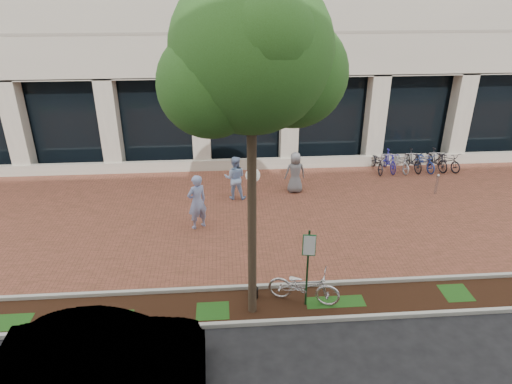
{
  "coord_description": "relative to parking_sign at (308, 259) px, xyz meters",
  "views": [
    {
      "loc": [
        -1.03,
        -15.07,
        8.01
      ],
      "look_at": [
        0.06,
        -0.8,
        1.3
      ],
      "focal_mm": 32.0,
      "sensor_mm": 36.0,
      "label": 1
    }
  ],
  "objects": [
    {
      "name": "pedestrian_right",
      "position": [
        0.8,
        7.21,
        -0.63
      ],
      "size": [
        0.88,
        0.61,
        1.71
      ],
      "primitive_type": "imported",
      "rotation": [
        0.0,
        0.0,
        3.23
      ],
      "color": "slate",
      "rests_on": "ground"
    },
    {
      "name": "street_tree",
      "position": [
        -1.4,
        -0.1,
        4.95
      ],
      "size": [
        4.09,
        3.41,
        8.36
      ],
      "color": "#4A3A2A",
      "rests_on": "ground"
    },
    {
      "name": "curb_plaza_side",
      "position": [
        -1.06,
        0.82,
        -1.42
      ],
      "size": [
        40.0,
        0.12,
        0.12
      ],
      "primitive_type": "cube",
      "color": "#ADAEA4",
      "rests_on": "ground"
    },
    {
      "name": "curb_street_side",
      "position": [
        -1.06,
        -0.68,
        -1.42
      ],
      "size": [
        40.0,
        0.12,
        0.12
      ],
      "primitive_type": "cube",
      "color": "#ADAEA4",
      "rests_on": "ground"
    },
    {
      "name": "bollard",
      "position": [
        6.53,
        6.55,
        -1.03
      ],
      "size": [
        0.12,
        0.12,
        0.88
      ],
      "color": "#B2B2B7",
      "rests_on": "ground"
    },
    {
      "name": "parking_sign",
      "position": [
        0.0,
        0.0,
        0.0
      ],
      "size": [
        0.34,
        0.07,
        2.31
      ],
      "rotation": [
        0.0,
        0.0,
        -0.16
      ],
      "color": "#153C1C",
      "rests_on": "ground"
    },
    {
      "name": "bike_rack_cluster",
      "position": [
        6.55,
        9.15,
        -1.03
      ],
      "size": [
        4.12,
        1.76,
        0.97
      ],
      "rotation": [
        0.0,
        0.0,
        0.08
      ],
      "color": "black",
      "rests_on": "ground"
    },
    {
      "name": "lamppost",
      "position": [
        -1.39,
        0.43,
        0.71
      ],
      "size": [
        0.36,
        0.36,
        3.86
      ],
      "color": "black",
      "rests_on": "ground"
    },
    {
      "name": "pedestrian_mid",
      "position": [
        -1.66,
        6.78,
        -0.59
      ],
      "size": [
        0.95,
        0.78,
        1.77
      ],
      "primitive_type": "imported",
      "rotation": [
        0.0,
        0.0,
        3.01
      ],
      "color": "#96B3E0",
      "rests_on": "ground"
    },
    {
      "name": "ground",
      "position": [
        -1.06,
        5.32,
        -1.48
      ],
      "size": [
        120.0,
        120.0,
        0.0
      ],
      "primitive_type": "plane",
      "color": "black",
      "rests_on": "ground"
    },
    {
      "name": "pedestrian_left",
      "position": [
        -3.05,
        4.5,
        -0.48
      ],
      "size": [
        0.87,
        0.8,
        2.0
      ],
      "primitive_type": "imported",
      "rotation": [
        0.0,
        0.0,
        3.71
      ],
      "color": "#8898CB",
      "rests_on": "ground"
    },
    {
      "name": "locked_bicycle",
      "position": [
        -0.04,
        0.15,
        -0.96
      ],
      "size": [
        2.08,
        1.28,
        1.03
      ],
      "primitive_type": "imported",
      "rotation": [
        0.0,
        0.0,
        1.24
      ],
      "color": "silver",
      "rests_on": "ground"
    },
    {
      "name": "planting_strip",
      "position": [
        -1.06,
        0.07,
        -1.47
      ],
      "size": [
        40.0,
        1.5,
        0.01
      ],
      "primitive_type": "cube",
      "color": "black",
      "rests_on": "ground"
    },
    {
      "name": "brick_plaza",
      "position": [
        -1.06,
        5.32,
        -1.47
      ],
      "size": [
        40.0,
        9.0,
        0.01
      ],
      "primitive_type": "cube",
      "color": "brown",
      "rests_on": "ground"
    },
    {
      "name": "sedan_near_curb",
      "position": [
        -4.79,
        -2.13,
        -0.77
      ],
      "size": [
        4.36,
        1.66,
        1.42
      ],
      "primitive_type": "imported",
      "rotation": [
        0.0,
        0.0,
        1.61
      ],
      "color": "#AEAFB3",
      "rests_on": "ground"
    }
  ]
}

